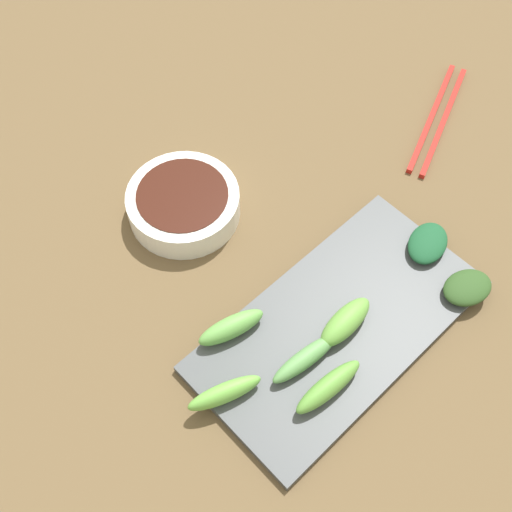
% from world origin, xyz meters
% --- Properties ---
extents(tabletop, '(2.10, 2.10, 0.02)m').
position_xyz_m(tabletop, '(0.00, 0.00, 0.01)').
color(tabletop, brown).
rests_on(tabletop, ground).
extents(sauce_bowl, '(0.15, 0.15, 0.04)m').
position_xyz_m(sauce_bowl, '(-0.12, -0.02, 0.04)').
color(sauce_bowl, white).
rests_on(sauce_bowl, tabletop).
extents(serving_plate, '(0.19, 0.36, 0.01)m').
position_xyz_m(serving_plate, '(0.14, -0.00, 0.03)').
color(serving_plate, '#494D50').
rests_on(serving_plate, tabletop).
extents(broccoli_leafy_0, '(0.06, 0.08, 0.02)m').
position_xyz_m(broccoli_leafy_0, '(0.22, 0.15, 0.04)').
color(broccoli_leafy_0, '#2F5022').
rests_on(broccoli_leafy_0, serving_plate).
extents(broccoli_stalk_1, '(0.05, 0.09, 0.03)m').
position_xyz_m(broccoli_stalk_1, '(0.06, -0.10, 0.05)').
color(broccoli_stalk_1, '#69AC4E').
rests_on(broccoli_stalk_1, serving_plate).
extents(broccoli_stalk_2, '(0.05, 0.09, 0.03)m').
position_xyz_m(broccoli_stalk_2, '(0.11, -0.16, 0.05)').
color(broccoli_stalk_2, '#6EB947').
rests_on(broccoli_stalk_2, serving_plate).
extents(broccoli_stalk_3, '(0.03, 0.08, 0.03)m').
position_xyz_m(broccoli_stalk_3, '(0.15, 0.00, 0.05)').
color(broccoli_stalk_3, '#68A842').
rests_on(broccoli_stalk_3, serving_plate).
extents(broccoli_stalk_4, '(0.03, 0.10, 0.03)m').
position_xyz_m(broccoli_stalk_4, '(0.19, -0.07, 0.05)').
color(broccoli_stalk_4, '#63A33F').
rests_on(broccoli_stalk_4, serving_plate).
extents(broccoli_stalk_5, '(0.03, 0.10, 0.02)m').
position_xyz_m(broccoli_stalk_5, '(0.14, -0.07, 0.04)').
color(broccoli_stalk_5, '#63A056').
rests_on(broccoli_stalk_5, serving_plate).
extents(broccoli_leafy_6, '(0.06, 0.08, 0.02)m').
position_xyz_m(broccoli_leafy_6, '(0.14, 0.16, 0.04)').
color(broccoli_leafy_6, '#1B532F').
rests_on(broccoli_leafy_6, serving_plate).
extents(chopsticks, '(0.11, 0.22, 0.01)m').
position_xyz_m(chopsticks, '(0.01, 0.36, 0.02)').
color(chopsticks, '#B02019').
rests_on(chopsticks, tabletop).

